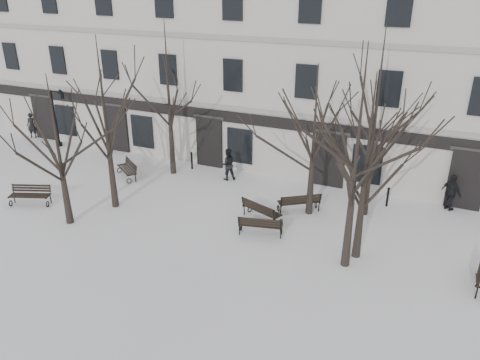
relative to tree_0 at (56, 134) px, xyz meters
The scene contains 20 objects.
ground 7.49m from the tree_0, ahead, with size 100.00×100.00×0.00m, color white.
building 15.08m from the tree_0, 65.73° to the left, with size 40.40×10.20×11.40m.
tree_0 is the anchor object (origin of this frame).
tree_1 2.47m from the tree_0, 68.32° to the left, with size 5.60×5.60×8.00m.
tree_2 12.25m from the tree_0, ahead, with size 5.85×5.85×8.36m.
tree_3 12.60m from the tree_0, 11.05° to the left, with size 5.10×5.10×7.29m.
tree_4 7.07m from the tree_0, 79.64° to the left, with size 5.88×5.88×8.40m.
tree_5 10.96m from the tree_0, 28.53° to the left, with size 4.86×4.86×6.94m.
tree_6 13.57m from the tree_0, 27.30° to the left, with size 5.95×5.95×8.50m.
bench_0 4.79m from the tree_0, 167.05° to the left, with size 2.01×1.33×0.96m.
bench_1 9.37m from the tree_0, 24.84° to the left, with size 2.05×1.32×0.98m.
bench_2 9.37m from the tree_0, 16.05° to the left, with size 1.96×1.07×0.94m.
bench_3 6.55m from the tree_0, 97.54° to the left, with size 1.84×1.59×0.92m.
bench_4 11.12m from the tree_0, 29.21° to the left, with size 1.99×1.69×0.99m.
lamp_post 11.16m from the tree_0, 134.55° to the left, with size 1.19×0.44×3.81m.
bollard_a 8.83m from the tree_0, 76.07° to the left, with size 0.13×0.13×1.04m.
bollard_b 15.31m from the tree_0, 29.99° to the left, with size 0.13×0.13×0.99m.
pedestrian_a 14.35m from the tree_0, 142.08° to the left, with size 0.63×0.41×1.72m, color black.
pedestrian_b 9.51m from the tree_0, 58.52° to the left, with size 0.86×0.67×1.76m, color black.
pedestrian_c 18.14m from the tree_0, 27.76° to the left, with size 1.05×0.44×1.79m, color black.
Camera 1 is at (8.33, -14.67, 10.24)m, focal length 35.00 mm.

